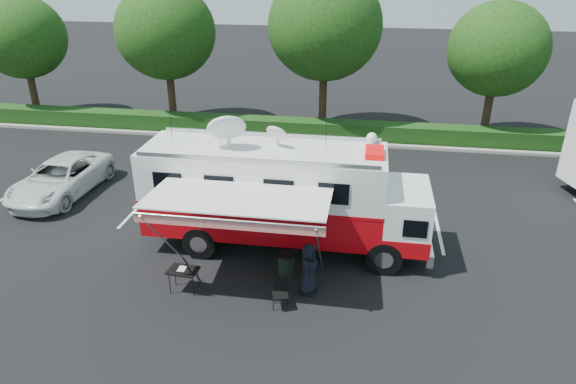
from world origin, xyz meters
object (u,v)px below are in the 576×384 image
(folding_table, at_px, (183,271))
(trash_bin, at_px, (287,265))
(white_suv, at_px, (64,194))
(command_truck, at_px, (283,195))

(folding_table, bearing_deg, trash_bin, 22.43)
(white_suv, height_order, trash_bin, trash_bin)
(command_truck, relative_size, white_suv, 1.81)
(command_truck, xyz_separation_m, folding_table, (-2.57, -3.11, -1.28))
(command_truck, xyz_separation_m, white_suv, (-10.14, 2.79, -2.00))
(folding_table, height_order, trash_bin, trash_bin)
(command_truck, height_order, white_suv, command_truck)
(command_truck, bearing_deg, white_suv, 164.60)
(white_suv, bearing_deg, trash_bin, -21.13)
(command_truck, bearing_deg, folding_table, -129.61)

